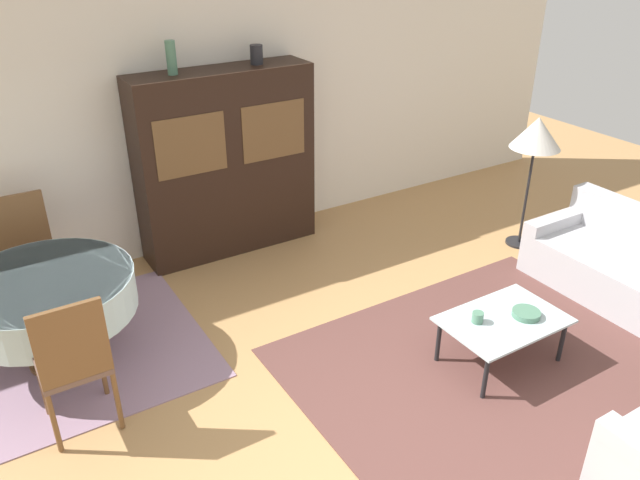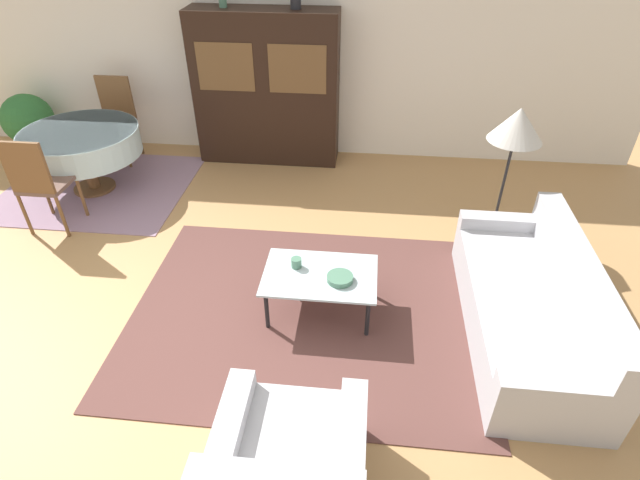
% 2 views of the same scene
% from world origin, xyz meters
% --- Properties ---
extents(ground_plane, '(14.00, 14.00, 0.00)m').
position_xyz_m(ground_plane, '(0.00, 0.00, 0.00)').
color(ground_plane, tan).
extents(wall_back, '(10.00, 0.06, 2.70)m').
position_xyz_m(wall_back, '(0.00, 3.63, 1.35)').
color(wall_back, silver).
rests_on(wall_back, ground_plane).
extents(area_rug, '(2.98, 2.37, 0.01)m').
position_xyz_m(area_rug, '(1.15, 0.40, 0.01)').
color(area_rug, brown).
rests_on(area_rug, ground_plane).
extents(dining_rug, '(2.16, 1.86, 0.01)m').
position_xyz_m(dining_rug, '(-1.65, 2.29, 0.01)').
color(dining_rug, gray).
rests_on(dining_rug, ground_plane).
extents(couch, '(0.86, 2.05, 0.76)m').
position_xyz_m(couch, '(2.97, 0.36, 0.28)').
color(couch, '#B2B2B7').
rests_on(couch, ground_plane).
extents(armchair, '(0.87, 0.91, 0.73)m').
position_xyz_m(armchair, '(1.25, -1.19, 0.27)').
color(armchair, '#B2B2B7').
rests_on(armchair, ground_plane).
extents(coffee_table, '(0.94, 0.63, 0.39)m').
position_xyz_m(coffee_table, '(1.26, 0.45, 0.37)').
color(coffee_table, black).
rests_on(coffee_table, area_rug).
extents(display_cabinet, '(1.79, 0.48, 1.87)m').
position_xyz_m(display_cabinet, '(0.29, 3.34, 0.93)').
color(display_cabinet, black).
rests_on(display_cabinet, ground_plane).
extents(dining_table, '(1.31, 1.31, 0.75)m').
position_xyz_m(dining_table, '(-1.68, 2.26, 0.61)').
color(dining_table, brown).
rests_on(dining_table, dining_rug).
extents(dining_chair_near, '(0.44, 0.44, 1.05)m').
position_xyz_m(dining_chair_near, '(-1.68, 1.38, 0.60)').
color(dining_chair_near, brown).
rests_on(dining_chair_near, dining_rug).
extents(dining_chair_far, '(0.44, 0.44, 1.05)m').
position_xyz_m(dining_chair_far, '(-1.68, 3.14, 0.60)').
color(dining_chair_far, brown).
rests_on(dining_chair_far, dining_rug).
extents(floor_lamp, '(0.50, 0.50, 1.39)m').
position_xyz_m(floor_lamp, '(2.94, 1.77, 1.20)').
color(floor_lamp, black).
rests_on(floor_lamp, ground_plane).
extents(cup, '(0.09, 0.09, 0.09)m').
position_xyz_m(cup, '(1.06, 0.52, 0.45)').
color(cup, '#4C7A60').
rests_on(cup, coffee_table).
extents(bowl, '(0.21, 0.21, 0.05)m').
position_xyz_m(bowl, '(1.43, 0.38, 0.43)').
color(bowl, '#4C7A60').
rests_on(bowl, coffee_table).
extents(vase_short, '(0.12, 0.12, 0.18)m').
position_xyz_m(vase_short, '(0.68, 3.35, 1.96)').
color(vase_short, '#232328').
rests_on(vase_short, display_cabinet).
extents(potted_plant, '(0.66, 0.66, 0.80)m').
position_xyz_m(potted_plant, '(-2.94, 3.18, 0.45)').
color(potted_plant, '#4C4C51').
rests_on(potted_plant, ground_plane).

